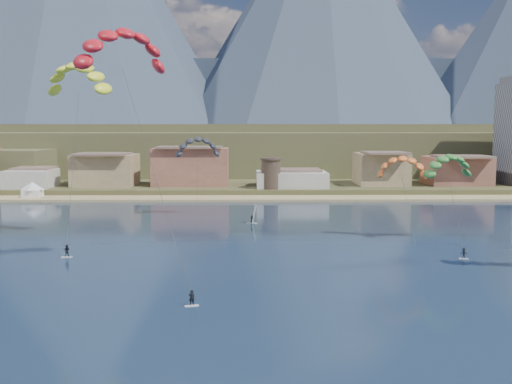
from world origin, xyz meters
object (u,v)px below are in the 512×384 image
kitesurfer_green (449,163)px  windsurfer (253,217)px  watchtower (271,173)px  kitesurfer_yellow (78,74)px  kitesurfer_red (122,43)px

kitesurfer_green → windsurfer: bearing=147.9°
watchtower → kitesurfer_yellow: 76.29m
watchtower → kitesurfer_green: bearing=-68.4°
kitesurfer_yellow → windsurfer: (29.18, 16.85, -26.73)m
kitesurfer_yellow → kitesurfer_green: (61.43, -3.42, -14.63)m
kitesurfer_red → windsurfer: bearing=68.6°
kitesurfer_green → windsurfer: (-32.25, 20.27, -12.09)m
watchtower → kitesurfer_red: bearing=-103.7°
kitesurfer_green → kitesurfer_yellow: bearing=176.8°
watchtower → windsurfer: watchtower is taller
kitesurfer_green → kitesurfer_red: bearing=-155.7°
kitesurfer_yellow → windsurfer: bearing=30.0°
kitesurfer_green → windsurfer: kitesurfer_green is taller
watchtower → kitesurfer_yellow: (-34.49, -64.55, 21.54)m
kitesurfer_yellow → kitesurfer_green: bearing=-3.2°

